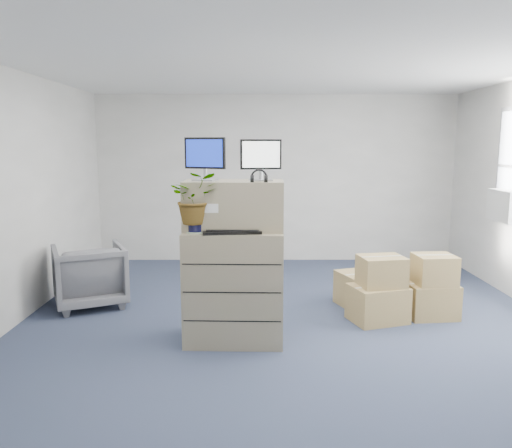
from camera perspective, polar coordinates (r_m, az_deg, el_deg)
The scene contains 17 objects.
ground at distance 5.32m, azimuth 3.83°, elevation -12.77°, with size 7.00×7.00×0.00m, color #283148.
wall_back at distance 8.46m, azimuth 2.29°, elevation 5.17°, with size 6.00×0.02×2.80m, color #B6B5AD.
ac_unit at distance 7.15m, azimuth 26.73°, elevation 1.86°, with size 0.24×0.60×0.40m, color beige.
filing_cabinet_lower at distance 5.07m, azimuth -2.51°, elevation -7.09°, with size 0.98×0.60×1.14m, color tan.
filing_cabinet_upper at distance 4.96m, azimuth -2.53°, elevation 2.16°, with size 0.98×0.49×0.49m, color tan.
monitor_left at distance 4.93m, azimuth -5.86°, elevation 7.68°, with size 0.41×0.23×0.42m.
monitor_right at distance 4.91m, azimuth 0.56°, elevation 7.60°, with size 0.41×0.19×0.40m.
headphones at distance 4.73m, azimuth 0.35°, elevation 5.34°, with size 0.16×0.16×0.02m, color black.
keyboard at distance 4.79m, azimuth -2.79°, elevation -0.86°, with size 0.56×0.23×0.03m, color black.
mouse at distance 4.81m, azimuth 0.81°, elevation -0.77°, with size 0.10×0.06×0.03m, color silver.
water_bottle at distance 4.93m, azimuth -2.12°, elevation 1.02°, with size 0.09×0.09×0.30m, color gray.
phone_dock at distance 4.98m, azimuth -3.40°, elevation -0.07°, with size 0.07×0.06×0.15m.
external_drive at distance 5.07m, azimuth 1.64°, elevation -0.11°, with size 0.21×0.16×0.06m, color black.
tissue_box at distance 5.04m, azimuth 1.63°, elevation 0.70°, with size 0.23×0.12×0.09m, color #42A2E1.
potted_plant at distance 4.81m, azimuth -6.95°, elevation 2.20°, with size 0.51×0.55×0.48m.
office_chair at distance 6.51m, azimuth -18.50°, elevation -5.26°, with size 0.82×0.76×0.84m, color slate.
cardboard_boxes at distance 6.09m, azimuth 15.26°, elevation -7.29°, with size 1.34×1.22×0.75m.
Camera 1 is at (-0.36, -4.93, 1.99)m, focal length 35.00 mm.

